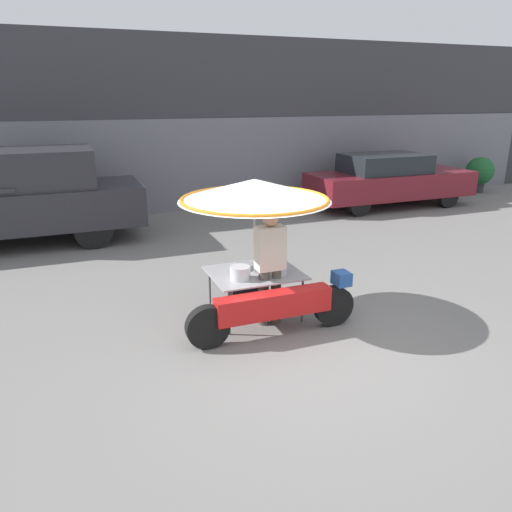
{
  "coord_description": "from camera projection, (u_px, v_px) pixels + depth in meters",
  "views": [
    {
      "loc": [
        -2.55,
        -4.96,
        2.98
      ],
      "look_at": [
        -0.19,
        1.02,
        0.9
      ],
      "focal_mm": 35.0,
      "sensor_mm": 36.0,
      "label": 1
    }
  ],
  "objects": [
    {
      "name": "potted_plant",
      "position": [
        480.0,
        172.0,
        15.81
      ],
      "size": [
        0.87,
        0.87,
        1.12
      ],
      "color": "#2D2D33",
      "rests_on": "ground"
    },
    {
      "name": "vendor_motorcycle_cart",
      "position": [
        257.0,
        211.0,
        6.54
      ],
      "size": [
        2.31,
        2.03,
        1.94
      ],
      "color": "black",
      "rests_on": "ground"
    },
    {
      "name": "vendor_person",
      "position": [
        270.0,
        262.0,
        6.58
      ],
      "size": [
        0.38,
        0.22,
        1.58
      ],
      "color": "#4C473D",
      "rests_on": "ground"
    },
    {
      "name": "ground_plane",
      "position": [
        300.0,
        346.0,
        6.2
      ],
      "size": [
        36.0,
        36.0,
        0.0
      ],
      "primitive_type": "plane",
      "color": "slate"
    },
    {
      "name": "shopfront_building",
      "position": [
        154.0,
        125.0,
        13.53
      ],
      "size": [
        28.0,
        2.06,
        4.45
      ],
      "color": "#38383D",
      "rests_on": "ground"
    },
    {
      "name": "parked_car",
      "position": [
        389.0,
        180.0,
        13.76
      ],
      "size": [
        4.6,
        1.69,
        1.45
      ],
      "color": "black",
      "rests_on": "ground"
    },
    {
      "name": "pickup_truck",
      "position": [
        11.0,
        201.0,
        10.08
      ],
      "size": [
        5.45,
        1.82,
        1.95
      ],
      "color": "black",
      "rests_on": "ground"
    }
  ]
}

